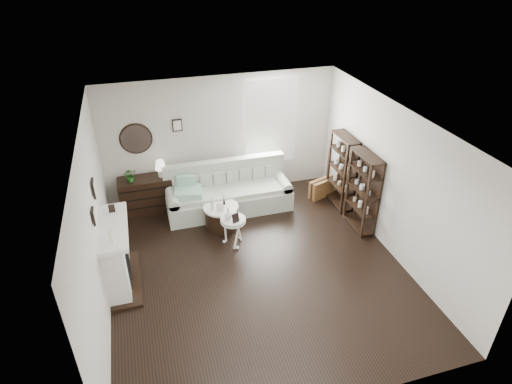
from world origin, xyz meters
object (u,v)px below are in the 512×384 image
object	(u,v)px
sofa	(228,194)
pedestal_table	(233,221)
drum_table	(221,217)
dresser	(148,194)

from	to	relation	value
sofa	pedestal_table	distance (m)	1.32
drum_table	pedestal_table	bearing A→B (deg)	-80.48
sofa	pedestal_table	world-z (taller)	sofa
drum_table	pedestal_table	xyz separation A→B (m)	(0.10, -0.61, 0.28)
sofa	drum_table	distance (m)	0.75
pedestal_table	sofa	bearing A→B (deg)	81.28
dresser	drum_table	xyz separation A→B (m)	(1.35, -1.07, -0.14)
sofa	dresser	xyz separation A→B (m)	(-1.65, 0.39, 0.05)
sofa	drum_table	world-z (taller)	sofa
dresser	pedestal_table	distance (m)	2.22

